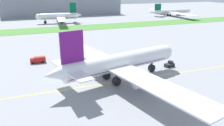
{
  "coord_description": "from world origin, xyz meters",
  "views": [
    {
      "loc": [
        -32.87,
        -65.1,
        29.93
      ],
      "look_at": [
        -5.78,
        7.33,
        3.95
      ],
      "focal_mm": 37.2,
      "sensor_mm": 36.0,
      "label": 1
    }
  ],
  "objects_px": {
    "ground_crew_marshaller_front": "(143,79)",
    "traffic_cone_near_nose": "(200,95)",
    "ground_crew_wingwalker_port": "(93,74)",
    "service_truck_fuel_bowser": "(38,59)",
    "parked_airliner_far_centre": "(59,16)",
    "ground_crew_wingwalker_starboard": "(133,77)",
    "airliner_foreground": "(118,63)",
    "parked_airliner_far_right": "(171,11)",
    "pushback_tug": "(170,64)"
  },
  "relations": [
    {
      "from": "ground_crew_wingwalker_port",
      "to": "pushback_tug",
      "type": "bearing_deg",
      "value": -0.86
    },
    {
      "from": "traffic_cone_near_nose",
      "to": "service_truck_fuel_bowser",
      "type": "bearing_deg",
      "value": 131.0
    },
    {
      "from": "airliner_foreground",
      "to": "parked_airliner_far_right",
      "type": "xyz_separation_m",
      "value": [
        115.84,
        140.84,
        -1.95
      ]
    },
    {
      "from": "ground_crew_marshaller_front",
      "to": "parked_airliner_far_centre",
      "type": "distance_m",
      "value": 134.82
    },
    {
      "from": "traffic_cone_near_nose",
      "to": "service_truck_fuel_bowser",
      "type": "xyz_separation_m",
      "value": [
        -41.05,
        47.21,
        1.11
      ]
    },
    {
      "from": "ground_crew_wingwalker_starboard",
      "to": "service_truck_fuel_bowser",
      "type": "height_order",
      "value": "service_truck_fuel_bowser"
    },
    {
      "from": "traffic_cone_near_nose",
      "to": "pushback_tug",
      "type": "bearing_deg",
      "value": 75.58
    },
    {
      "from": "airliner_foreground",
      "to": "ground_crew_marshaller_front",
      "type": "distance_m",
      "value": 9.8
    },
    {
      "from": "traffic_cone_near_nose",
      "to": "parked_airliner_far_right",
      "type": "height_order",
      "value": "parked_airliner_far_right"
    },
    {
      "from": "ground_crew_marshaller_front",
      "to": "ground_crew_wingwalker_starboard",
      "type": "bearing_deg",
      "value": 132.93
    },
    {
      "from": "ground_crew_marshaller_front",
      "to": "parked_airliner_far_centre",
      "type": "height_order",
      "value": "parked_airliner_far_centre"
    },
    {
      "from": "ground_crew_wingwalker_port",
      "to": "traffic_cone_near_nose",
      "type": "xyz_separation_m",
      "value": [
        24.4,
        -24.88,
        -0.74
      ]
    },
    {
      "from": "ground_crew_wingwalker_starboard",
      "to": "traffic_cone_near_nose",
      "type": "distance_m",
      "value": 21.59
    },
    {
      "from": "ground_crew_marshaller_front",
      "to": "service_truck_fuel_bowser",
      "type": "bearing_deg",
      "value": 133.71
    },
    {
      "from": "pushback_tug",
      "to": "parked_airliner_far_right",
      "type": "distance_m",
      "value": 163.39
    },
    {
      "from": "ground_crew_wingwalker_port",
      "to": "parked_airliner_far_right",
      "type": "height_order",
      "value": "parked_airliner_far_right"
    },
    {
      "from": "ground_crew_wingwalker_port",
      "to": "parked_airliner_far_centre",
      "type": "relative_size",
      "value": 0.03
    },
    {
      "from": "ground_crew_marshaller_front",
      "to": "parked_airliner_far_centre",
      "type": "xyz_separation_m",
      "value": [
        -7.09,
        134.56,
        4.49
      ]
    },
    {
      "from": "traffic_cone_near_nose",
      "to": "parked_airliner_far_centre",
      "type": "xyz_separation_m",
      "value": [
        -17.33,
        149.55,
        5.26
      ]
    },
    {
      "from": "ground_crew_marshaller_front",
      "to": "service_truck_fuel_bowser",
      "type": "height_order",
      "value": "service_truck_fuel_bowser"
    },
    {
      "from": "airliner_foreground",
      "to": "service_truck_fuel_bowser",
      "type": "xyz_separation_m",
      "value": [
        -23.31,
        28.52,
        -4.78
      ]
    },
    {
      "from": "airliner_foreground",
      "to": "ground_crew_wingwalker_starboard",
      "type": "distance_m",
      "value": 7.35
    },
    {
      "from": "ground_crew_wingwalker_port",
      "to": "service_truck_fuel_bowser",
      "type": "height_order",
      "value": "service_truck_fuel_bowser"
    },
    {
      "from": "pushback_tug",
      "to": "traffic_cone_near_nose",
      "type": "xyz_separation_m",
      "value": [
        -6.28,
        -24.42,
        -0.73
      ]
    },
    {
      "from": "airliner_foreground",
      "to": "pushback_tug",
      "type": "distance_m",
      "value": 25.23
    },
    {
      "from": "parked_airliner_far_right",
      "to": "ground_crew_wingwalker_starboard",
      "type": "bearing_deg",
      "value": -127.94
    },
    {
      "from": "ground_crew_marshaller_front",
      "to": "traffic_cone_near_nose",
      "type": "bearing_deg",
      "value": -55.64
    },
    {
      "from": "traffic_cone_near_nose",
      "to": "ground_crew_wingwalker_starboard",
      "type": "bearing_deg",
      "value": 125.72
    },
    {
      "from": "ground_crew_wingwalker_port",
      "to": "traffic_cone_near_nose",
      "type": "relative_size",
      "value": 2.9
    },
    {
      "from": "airliner_foreground",
      "to": "traffic_cone_near_nose",
      "type": "bearing_deg",
      "value": -46.49
    },
    {
      "from": "ground_crew_wingwalker_port",
      "to": "ground_crew_wingwalker_starboard",
      "type": "height_order",
      "value": "ground_crew_wingwalker_starboard"
    },
    {
      "from": "pushback_tug",
      "to": "parked_airliner_far_right",
      "type": "height_order",
      "value": "parked_airliner_far_right"
    },
    {
      "from": "service_truck_fuel_bowser",
      "to": "parked_airliner_far_centre",
      "type": "relative_size",
      "value": 0.11
    },
    {
      "from": "parked_airliner_far_right",
      "to": "parked_airliner_far_centre",
      "type": "bearing_deg",
      "value": -175.06
    },
    {
      "from": "service_truck_fuel_bowser",
      "to": "parked_airliner_far_right",
      "type": "height_order",
      "value": "parked_airliner_far_right"
    },
    {
      "from": "airliner_foreground",
      "to": "ground_crew_wingwalker_port",
      "type": "distance_m",
      "value": 10.45
    },
    {
      "from": "airliner_foreground",
      "to": "ground_crew_wingwalker_port",
      "type": "relative_size",
      "value": 44.4
    },
    {
      "from": "airliner_foreground",
      "to": "parked_airliner_far_centre",
      "type": "xyz_separation_m",
      "value": [
        0.41,
        130.86,
        -0.63
      ]
    },
    {
      "from": "airliner_foreground",
      "to": "traffic_cone_near_nose",
      "type": "xyz_separation_m",
      "value": [
        17.74,
        -18.69,
        -5.89
      ]
    },
    {
      "from": "ground_crew_wingwalker_port",
      "to": "ground_crew_wingwalker_starboard",
      "type": "xyz_separation_m",
      "value": [
        11.8,
        -7.36,
        0.03
      ]
    },
    {
      "from": "airliner_foreground",
      "to": "ground_crew_marshaller_front",
      "type": "height_order",
      "value": "airliner_foreground"
    },
    {
      "from": "pushback_tug",
      "to": "ground_crew_wingwalker_port",
      "type": "xyz_separation_m",
      "value": [
        -30.68,
        0.46,
        0.01
      ]
    },
    {
      "from": "airliner_foreground",
      "to": "traffic_cone_near_nose",
      "type": "height_order",
      "value": "airliner_foreground"
    },
    {
      "from": "airliner_foreground",
      "to": "parked_airliner_far_centre",
      "type": "relative_size",
      "value": 1.3
    },
    {
      "from": "ground_crew_wingwalker_port",
      "to": "ground_crew_marshaller_front",
      "type": "height_order",
      "value": "ground_crew_marshaller_front"
    },
    {
      "from": "parked_airliner_far_centre",
      "to": "ground_crew_wingwalker_port",
      "type": "bearing_deg",
      "value": -93.25
    },
    {
      "from": "ground_crew_wingwalker_port",
      "to": "ground_crew_wingwalker_starboard",
      "type": "relative_size",
      "value": 0.97
    },
    {
      "from": "ground_crew_marshaller_front",
      "to": "traffic_cone_near_nose",
      "type": "xyz_separation_m",
      "value": [
        10.25,
        -14.99,
        -0.77
      ]
    },
    {
      "from": "service_truck_fuel_bowser",
      "to": "parked_airliner_far_centre",
      "type": "height_order",
      "value": "parked_airliner_far_centre"
    },
    {
      "from": "pushback_tug",
      "to": "parked_airliner_far_right",
      "type": "relative_size",
      "value": 0.07
    }
  ]
}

